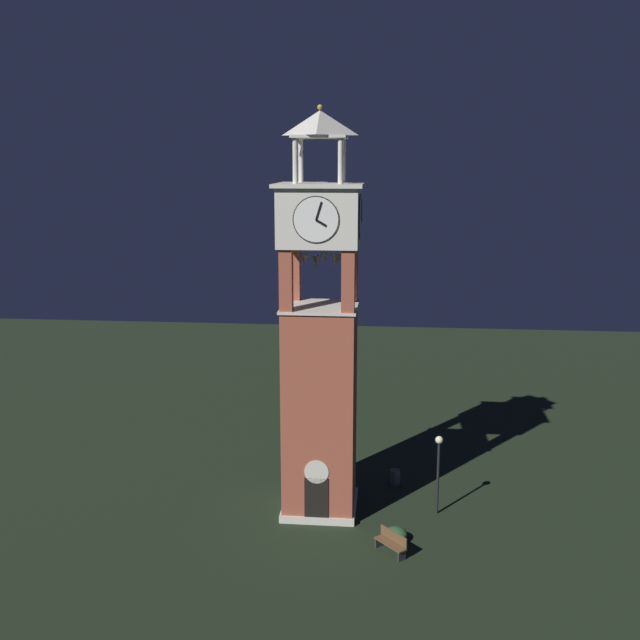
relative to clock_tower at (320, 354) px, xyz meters
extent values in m
plane|color=black|center=(0.00, 0.00, -7.58)|extent=(80.00, 80.00, 0.00)
cube|color=#9E4C38|center=(0.00, 0.00, -2.71)|extent=(3.23, 3.23, 9.73)
cube|color=silver|center=(0.00, 0.00, -7.40)|extent=(3.43, 3.43, 0.35)
cube|color=black|center=(0.00, -1.63, -6.43)|extent=(1.10, 0.04, 2.20)
cylinder|color=silver|center=(0.00, -1.63, -5.03)|extent=(1.10, 0.04, 1.10)
cube|color=#9E4C38|center=(-1.34, -1.33, 3.56)|extent=(0.56, 0.56, 2.82)
cube|color=#9E4C38|center=(1.34, -1.33, 3.56)|extent=(0.56, 0.56, 2.82)
cube|color=#9E4C38|center=(-1.34, 1.34, 3.56)|extent=(0.56, 0.56, 2.82)
cube|color=#9E4C38|center=(1.34, 1.34, 3.56)|extent=(0.56, 0.56, 2.82)
cube|color=silver|center=(0.00, 0.00, 2.21)|extent=(3.39, 3.39, 0.12)
cone|color=#4C4C51|center=(0.72, -0.07, 4.34)|extent=(0.48, 0.48, 0.53)
cone|color=#4C4C51|center=(0.11, 0.72, 4.34)|extent=(0.36, 0.36, 0.45)
cone|color=#4C4C51|center=(-0.72, 0.13, 4.34)|extent=(0.44, 0.44, 0.46)
cone|color=#4C4C51|center=(-0.09, -0.72, 4.34)|extent=(0.40, 0.40, 0.55)
cube|color=silver|center=(0.00, 0.00, 6.25)|extent=(3.47, 3.47, 2.56)
cylinder|color=white|center=(0.00, -1.75, 6.25)|extent=(1.95, 0.05, 1.95)
torus|color=black|center=(0.00, -1.75, 6.25)|extent=(1.97, 0.06, 1.97)
cube|color=black|center=(0.21, -1.81, 6.13)|extent=(0.47, 0.03, 0.32)
cube|color=black|center=(0.12, -1.81, 6.62)|extent=(0.29, 0.03, 0.76)
cylinder|color=white|center=(0.00, 1.76, 6.25)|extent=(1.95, 0.05, 1.95)
torus|color=black|center=(0.00, 1.76, 6.25)|extent=(1.97, 0.06, 1.97)
cube|color=black|center=(0.21, 1.82, 6.13)|extent=(0.47, 0.03, 0.32)
cube|color=black|center=(0.12, 1.82, 6.62)|extent=(0.29, 0.03, 0.76)
cylinder|color=white|center=(-1.76, 0.00, 6.25)|extent=(0.05, 1.95, 1.95)
torus|color=black|center=(-1.76, 0.00, 6.25)|extent=(0.06, 1.97, 1.97)
cube|color=black|center=(-1.82, 0.21, 6.13)|extent=(0.03, 0.47, 0.32)
cube|color=black|center=(-1.82, 0.12, 6.62)|extent=(0.03, 0.29, 0.76)
cylinder|color=white|center=(1.76, 0.00, 6.25)|extent=(0.05, 1.95, 1.95)
torus|color=black|center=(1.76, 0.00, 6.25)|extent=(0.06, 1.97, 1.97)
cube|color=black|center=(1.82, 0.21, 6.13)|extent=(0.03, 0.47, 0.32)
cube|color=black|center=(1.82, 0.12, 6.62)|extent=(0.03, 0.29, 0.76)
cube|color=silver|center=(0.00, 0.00, 7.61)|extent=(3.83, 3.83, 0.16)
cylinder|color=silver|center=(-0.96, -0.95, 8.63)|extent=(0.22, 0.22, 1.89)
cylinder|color=silver|center=(0.95, -0.95, 8.63)|extent=(0.22, 0.22, 1.89)
cylinder|color=silver|center=(-0.96, 0.96, 8.63)|extent=(0.22, 0.22, 1.89)
cylinder|color=silver|center=(0.95, 0.96, 8.63)|extent=(0.22, 0.22, 1.89)
cube|color=silver|center=(0.00, 0.00, 9.64)|extent=(2.35, 2.35, 0.12)
pyramid|color=silver|center=(0.00, 0.00, 10.22)|extent=(2.35, 2.35, 1.04)
sphere|color=#B79338|center=(0.00, 0.00, 10.86)|extent=(0.24, 0.24, 0.24)
cube|color=brown|center=(3.35, -3.90, -7.13)|extent=(1.40, 1.48, 0.06)
cube|color=brown|center=(3.49, -3.77, -6.85)|extent=(1.11, 1.22, 0.44)
cube|color=#2D2D33|center=(3.83, -4.44, -7.37)|extent=(0.35, 0.32, 0.42)
cube|color=#2D2D33|center=(2.86, -3.37, -7.37)|extent=(0.35, 0.32, 0.42)
cylinder|color=black|center=(5.51, 0.00, -5.84)|extent=(0.12, 0.12, 3.47)
sphere|color=#F9EFCC|center=(5.51, 0.00, -3.92)|extent=(0.36, 0.36, 0.36)
cylinder|color=#4C4C51|center=(3.55, 2.99, -7.18)|extent=(0.52, 0.52, 0.80)
ellipsoid|color=#28562D|center=(3.59, -2.80, -7.27)|extent=(1.00, 1.00, 0.62)
camera|label=1|loc=(3.19, -32.93, 8.72)|focal=42.18mm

